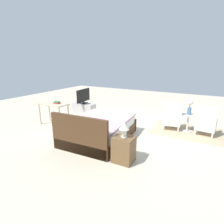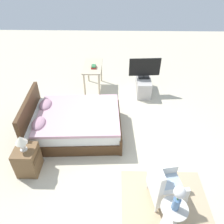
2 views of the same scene
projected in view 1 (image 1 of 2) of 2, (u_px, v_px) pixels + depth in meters
ground_plane at (121, 129)px, 5.80m from camera, size 16.00×16.00×0.00m
floor_rug at (187, 131)px, 5.59m from camera, size 2.10×1.50×0.01m
bed at (99, 129)px, 4.94m from camera, size 1.64×2.13×0.96m
armchair_by_window_left at (206, 123)px, 5.20m from camera, size 0.60×0.60×0.92m
armchair_by_window_right at (171, 118)px, 5.66m from camera, size 0.63×0.63×0.92m
side_table at (188, 121)px, 5.48m from camera, size 0.40×0.40×0.56m
flower_vase at (190, 105)px, 5.34m from camera, size 0.17×0.17×0.48m
nightstand at (124, 149)px, 3.84m from camera, size 0.44×0.41×0.58m
table_lamp at (124, 128)px, 3.69m from camera, size 0.22×0.22×0.33m
tv_stand at (84, 109)px, 7.31m from camera, size 0.96×0.40×0.47m
tv_flatscreen at (83, 96)px, 7.15m from camera, size 0.22×0.89×0.59m
vanity_desk at (53, 107)px, 6.00m from camera, size 1.04×0.52×0.77m
book_stack at (57, 102)px, 5.93m from camera, size 0.20×0.15×0.08m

